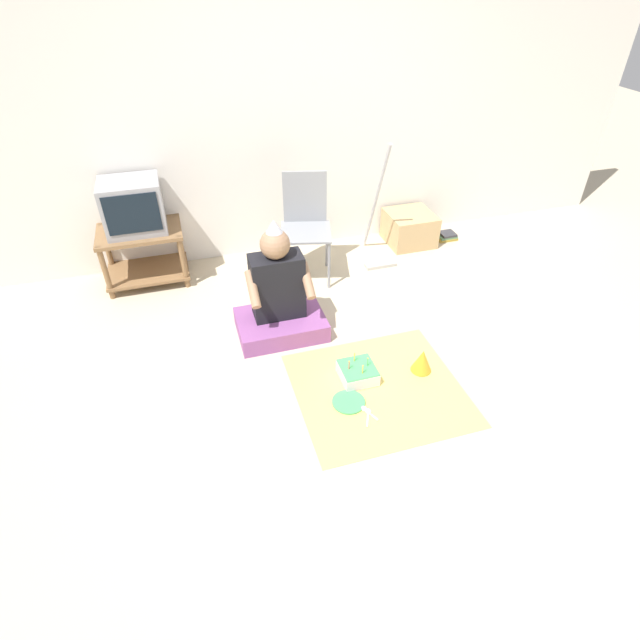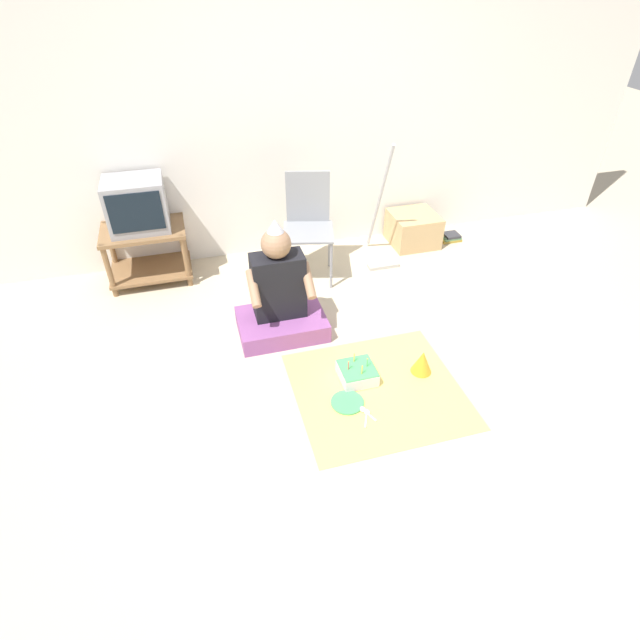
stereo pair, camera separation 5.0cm
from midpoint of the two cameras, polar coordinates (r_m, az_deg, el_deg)
The scene contains 15 objects.
ground_plane at distance 3.28m, azimuth 7.94°, elevation -8.37°, with size 16.00×16.00×0.00m, color beige.
wall_back at distance 4.45m, azimuth -1.72°, elevation 23.43°, with size 6.40×0.06×2.55m.
tv_stand at distance 4.45m, azimuth -18.86°, elevation 7.66°, with size 0.67×0.47×0.47m.
tv at distance 4.29m, azimuth -19.91°, elevation 12.31°, with size 0.46×0.39×0.41m.
folding_chair at distance 4.21m, azimuth -1.02°, elevation 11.38°, with size 0.50×0.49×0.87m.
cardboard_box_stack at distance 4.93m, azimuth 10.88°, elevation 10.20°, with size 0.43×0.43×0.30m.
dust_mop at distance 4.49m, azimuth 7.33°, elevation 10.13°, with size 0.28×0.46×1.10m.
book_pile at distance 5.11m, azimuth 14.97°, elevation 9.13°, with size 0.20×0.14×0.07m.
person_seated at distance 3.60m, azimuth -4.21°, elevation 2.41°, with size 0.63×0.45×0.89m.
party_cloth at distance 3.30m, azimuth 7.02°, elevation -7.92°, with size 1.07×1.00×0.01m.
birthday_cake at distance 3.33m, azimuth 4.70°, elevation -6.04°, with size 0.23×0.23×0.17m.
party_hat_blue at distance 3.42m, azimuth 12.02°, elevation -4.70°, with size 0.14×0.14×0.17m.
paper_plate at distance 3.19m, azimuth 3.60°, elevation -9.36°, with size 0.21×0.21×0.01m.
plastic_spoon_near at distance 3.15m, azimuth 5.53°, elevation -10.27°, with size 0.07×0.14×0.01m.
plastic_spoon_far at distance 3.13m, azimuth 5.81°, elevation -10.63°, with size 0.07×0.14×0.01m.
Camera 2 is at (-1.02, -2.08, 2.32)m, focal length 28.00 mm.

